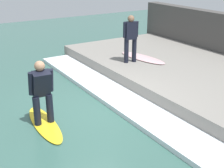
# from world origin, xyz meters

# --- Properties ---
(ground_plane) EXTENTS (28.00, 28.00, 0.00)m
(ground_plane) POSITION_xyz_m (0.00, 0.00, 0.00)
(ground_plane) COLOR #386056
(concrete_ledge) EXTENTS (4.40, 10.37, 0.44)m
(concrete_ledge) POSITION_xyz_m (3.75, 0.00, 0.22)
(concrete_ledge) COLOR gray
(concrete_ledge) RESTS_ON ground_plane
(wave_foam_crest) EXTENTS (1.02, 9.85, 0.12)m
(wave_foam_crest) POSITION_xyz_m (1.04, 0.00, 0.06)
(wave_foam_crest) COLOR silver
(wave_foam_crest) RESTS_ON ground_plane
(surfboard_riding) EXTENTS (0.62, 2.04, 0.06)m
(surfboard_riding) POSITION_xyz_m (-1.21, 0.12, 0.03)
(surfboard_riding) COLOR yellow
(surfboard_riding) RESTS_ON ground_plane
(surfer_riding) EXTENTS (0.56, 0.44, 1.51)m
(surfer_riding) POSITION_xyz_m (-1.21, 0.12, 0.90)
(surfer_riding) COLOR black
(surfer_riding) RESTS_ON surfboard_riding
(surfer_waiting_near) EXTENTS (0.52, 0.30, 1.55)m
(surfer_waiting_near) POSITION_xyz_m (2.52, 1.97, 1.31)
(surfer_waiting_near) COLOR black
(surfer_waiting_near) RESTS_ON concrete_ledge
(surfboard_waiting_near) EXTENTS (0.88, 2.05, 0.06)m
(surfboard_waiting_near) POSITION_xyz_m (3.12, 2.08, 0.47)
(surfboard_waiting_near) COLOR beige
(surfboard_waiting_near) RESTS_ON concrete_ledge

